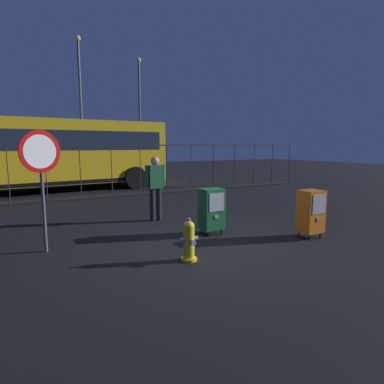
# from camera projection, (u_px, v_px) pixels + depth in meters

# --- Properties ---
(ground_plane) EXTENTS (60.00, 60.00, 0.00)m
(ground_plane) POSITION_uv_depth(u_px,v_px,m) (208.00, 246.00, 6.49)
(ground_plane) COLOR black
(fire_hydrant) EXTENTS (0.33, 0.32, 0.75)m
(fire_hydrant) POSITION_uv_depth(u_px,v_px,m) (189.00, 241.00, 5.62)
(fire_hydrant) COLOR yellow
(fire_hydrant) RESTS_ON ground_plane
(newspaper_box_primary) EXTENTS (0.48, 0.42, 1.02)m
(newspaper_box_primary) POSITION_uv_depth(u_px,v_px,m) (212.00, 209.00, 7.26)
(newspaper_box_primary) COLOR black
(newspaper_box_primary) RESTS_ON ground_plane
(newspaper_box_secondary) EXTENTS (0.48, 0.42, 1.02)m
(newspaper_box_secondary) POSITION_uv_depth(u_px,v_px,m) (311.00, 211.00, 7.01)
(newspaper_box_secondary) COLOR black
(newspaper_box_secondary) RESTS_ON ground_plane
(stop_sign) EXTENTS (0.71, 0.31, 2.23)m
(stop_sign) POSITION_uv_depth(u_px,v_px,m) (41.00, 166.00, 5.90)
(stop_sign) COLOR #4C4F54
(stop_sign) RESTS_ON ground_plane
(pedestrian) EXTENTS (0.55, 0.22, 1.67)m
(pedestrian) POSITION_uv_depth(u_px,v_px,m) (155.00, 185.00, 8.54)
(pedestrian) COLOR black
(pedestrian) RESTS_ON ground_plane
(fence_barrier) EXTENTS (18.03, 0.04, 2.00)m
(fence_barrier) POSITION_uv_depth(u_px,v_px,m) (112.00, 171.00, 12.27)
(fence_barrier) COLOR #2D2D33
(fence_barrier) RESTS_ON ground_plane
(bus_near) EXTENTS (10.66, 3.42, 3.00)m
(bus_near) POSITION_uv_depth(u_px,v_px,m) (40.00, 151.00, 13.74)
(bus_near) COLOR gold
(bus_near) RESTS_ON ground_plane
(bus_far) EXTENTS (10.76, 4.04, 3.00)m
(bus_far) POSITION_uv_depth(u_px,v_px,m) (4.00, 150.00, 16.77)
(bus_far) COLOR gold
(bus_far) RESTS_ON ground_plane
(street_light_far_left) EXTENTS (0.32, 0.32, 7.94)m
(street_light_far_left) POSITION_uv_depth(u_px,v_px,m) (81.00, 99.00, 18.62)
(street_light_far_left) COLOR #4C4F54
(street_light_far_left) RESTS_ON ground_plane
(street_light_far_right) EXTENTS (0.32, 0.32, 7.43)m
(street_light_far_right) POSITION_uv_depth(u_px,v_px,m) (140.00, 109.00, 21.24)
(street_light_far_right) COLOR #4C4F54
(street_light_far_right) RESTS_ON ground_plane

